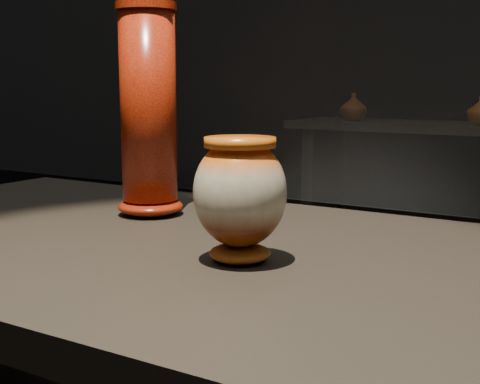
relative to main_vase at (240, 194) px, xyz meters
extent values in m
cube|color=black|center=(0.10, 0.05, -0.12)|extent=(2.00, 0.80, 0.05)
ellipsoid|color=#662509|center=(0.00, 0.00, -0.09)|extent=(0.10, 0.10, 0.03)
ellipsoid|color=beige|center=(0.00, 0.00, 0.00)|extent=(0.15, 0.15, 0.16)
cylinder|color=orange|center=(0.00, 0.00, 0.07)|extent=(0.12, 0.12, 0.01)
ellipsoid|color=#BB330C|center=(-0.33, 0.20, -0.08)|extent=(0.14, 0.14, 0.03)
cylinder|color=#BB330C|center=(-0.33, 0.20, 0.11)|extent=(0.12, 0.12, 0.36)
cylinder|color=#BB330C|center=(-0.33, 0.20, 0.30)|extent=(0.13, 0.13, 0.01)
cube|color=black|center=(-0.59, 3.42, -0.12)|extent=(2.00, 0.60, 0.05)
cube|color=black|center=(-1.44, 3.42, -0.57)|extent=(0.08, 0.50, 0.85)
imported|color=brown|center=(-1.20, 3.37, -0.01)|extent=(0.21, 0.21, 0.18)
camera|label=1|loc=(0.49, -0.80, 0.16)|focal=50.00mm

